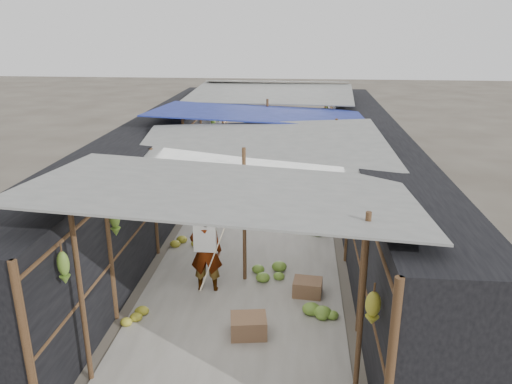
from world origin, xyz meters
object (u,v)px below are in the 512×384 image
(vendor_elderly, at_px, (206,251))
(vendor_seated, at_px, (325,186))
(black_basin, at_px, (316,174))
(shopper_blue, at_px, (233,159))
(crate_near, at_px, (307,288))

(vendor_elderly, xyz_separation_m, vendor_seated, (2.35, 5.22, -0.38))
(black_basin, bearing_deg, shopper_blue, -161.91)
(crate_near, height_order, black_basin, crate_near)
(crate_near, distance_m, vendor_seated, 5.28)
(crate_near, xyz_separation_m, vendor_seated, (0.51, 5.25, 0.26))
(black_basin, distance_m, vendor_seated, 2.20)
(crate_near, xyz_separation_m, black_basin, (0.33, 7.42, -0.07))
(crate_near, relative_size, vendor_elderly, 0.32)
(shopper_blue, bearing_deg, vendor_elderly, -82.20)
(crate_near, bearing_deg, shopper_blue, 114.73)
(black_basin, height_order, vendor_elderly, vendor_elderly)
(shopper_blue, bearing_deg, black_basin, 22.40)
(black_basin, bearing_deg, vendor_elderly, -106.32)
(vendor_elderly, relative_size, shopper_blue, 1.04)
(crate_near, distance_m, shopper_blue, 6.98)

